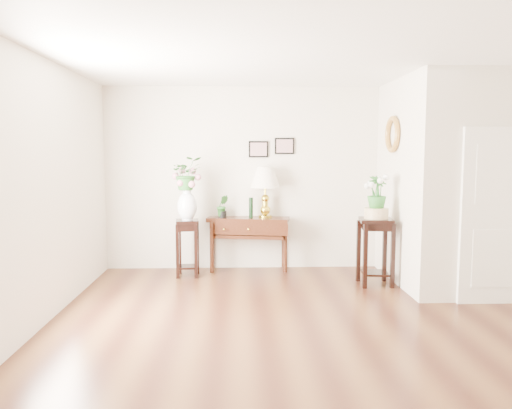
{
  "coord_description": "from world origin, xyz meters",
  "views": [
    {
      "loc": [
        -0.98,
        -4.95,
        1.81
      ],
      "look_at": [
        -0.74,
        1.3,
        1.15
      ],
      "focal_mm": 35.0,
      "sensor_mm": 36.0,
      "label": 1
    }
  ],
  "objects": [
    {
      "name": "floor",
      "position": [
        0.0,
        0.0,
        0.0
      ],
      "size": [
        6.0,
        5.5,
        0.02
      ],
      "primitive_type": "cube",
      "color": "#55331A",
      "rests_on": "ground"
    },
    {
      "name": "ceiling",
      "position": [
        0.0,
        0.0,
        2.8
      ],
      "size": [
        6.0,
        5.5,
        0.02
      ],
      "primitive_type": "cube",
      "color": "white",
      "rests_on": "ground"
    },
    {
      "name": "wall_back",
      "position": [
        0.0,
        2.75,
        1.4
      ],
      "size": [
        6.0,
        0.02,
        2.8
      ],
      "primitive_type": "cube",
      "color": "beige",
      "rests_on": "ground"
    },
    {
      "name": "wall_front",
      "position": [
        0.0,
        -2.75,
        1.4
      ],
      "size": [
        6.0,
        0.02,
        2.8
      ],
      "primitive_type": "cube",
      "color": "beige",
      "rests_on": "ground"
    },
    {
      "name": "wall_left",
      "position": [
        -3.0,
        0.0,
        1.4
      ],
      "size": [
        0.02,
        5.5,
        2.8
      ],
      "primitive_type": "cube",
      "color": "beige",
      "rests_on": "ground"
    },
    {
      "name": "partition",
      "position": [
        2.1,
        1.77,
        1.4
      ],
      "size": [
        1.8,
        1.95,
        2.8
      ],
      "primitive_type": "cube",
      "color": "beige",
      "rests_on": "floor"
    },
    {
      "name": "door",
      "position": [
        2.1,
        0.78,
        1.05
      ],
      "size": [
        0.9,
        0.05,
        2.1
      ],
      "primitive_type": "cube",
      "color": "white",
      "rests_on": "floor"
    },
    {
      "name": "art_print_left",
      "position": [
        -0.65,
        2.73,
        1.85
      ],
      "size": [
        0.3,
        0.02,
        0.25
      ],
      "primitive_type": "cube",
      "color": "black",
      "rests_on": "wall_back"
    },
    {
      "name": "art_print_right",
      "position": [
        -0.25,
        2.73,
        1.9
      ],
      "size": [
        0.3,
        0.02,
        0.25
      ],
      "primitive_type": "cube",
      "color": "black",
      "rests_on": "wall_back"
    },
    {
      "name": "wall_ornament",
      "position": [
        1.16,
        1.9,
        2.05
      ],
      "size": [
        0.07,
        0.51,
        0.51
      ],
      "primitive_type": "torus",
      "rotation": [
        0.0,
        1.57,
        0.0
      ],
      "color": "#AA7129",
      "rests_on": "partition"
    },
    {
      "name": "console_table",
      "position": [
        -0.81,
        2.57,
        0.41
      ],
      "size": [
        1.28,
        0.62,
        0.82
      ],
      "primitive_type": "cube",
      "rotation": [
        0.0,
        0.0,
        -0.18
      ],
      "color": "black",
      "rests_on": "floor"
    },
    {
      "name": "table_lamp",
      "position": [
        -0.55,
        2.57,
        1.17
      ],
      "size": [
        0.48,
        0.48,
        0.78
      ],
      "primitive_type": "cube",
      "rotation": [
        0.0,
        0.0,
        0.09
      ],
      "color": "gold",
      "rests_on": "console_table"
    },
    {
      "name": "green_vase",
      "position": [
        -0.77,
        2.57,
        0.99
      ],
      "size": [
        0.06,
        0.06,
        0.3
      ],
      "primitive_type": "cylinder",
      "rotation": [
        0.0,
        0.0,
        0.01
      ],
      "color": "black",
      "rests_on": "console_table"
    },
    {
      "name": "potted_plant",
      "position": [
        -1.2,
        2.57,
        0.98
      ],
      "size": [
        0.2,
        0.17,
        0.32
      ],
      "primitive_type": "imported",
      "rotation": [
        0.0,
        0.0,
        0.18
      ],
      "color": "#286B26",
      "rests_on": "console_table"
    },
    {
      "name": "plant_stand_a",
      "position": [
        -1.7,
        2.24,
        0.41
      ],
      "size": [
        0.36,
        0.36,
        0.83
      ],
      "primitive_type": "cube",
      "rotation": [
        0.0,
        0.0,
        0.11
      ],
      "color": "black",
      "rests_on": "floor"
    },
    {
      "name": "porcelain_vase",
      "position": [
        -1.7,
        2.24,
        1.05
      ],
      "size": [
        0.37,
        0.37,
        0.49
      ],
      "primitive_type": null,
      "rotation": [
        0.0,
        0.0,
        0.38
      ],
      "color": "white",
      "rests_on": "plant_stand_a"
    },
    {
      "name": "lily_arrangement",
      "position": [
        -1.7,
        2.24,
        1.47
      ],
      "size": [
        0.54,
        0.5,
        0.48
      ],
      "primitive_type": "imported",
      "rotation": [
        0.0,
        0.0,
        0.36
      ],
      "color": "#286B26",
      "rests_on": "porcelain_vase"
    },
    {
      "name": "plant_stand_b",
      "position": [
        0.9,
        1.67,
        0.46
      ],
      "size": [
        0.49,
        0.49,
        0.91
      ],
      "primitive_type": "cube",
      "rotation": [
        0.0,
        0.0,
        -0.14
      ],
      "color": "black",
      "rests_on": "floor"
    },
    {
      "name": "ceramic_bowl",
      "position": [
        0.9,
        1.67,
        0.99
      ],
      "size": [
        0.43,
        0.43,
        0.14
      ],
      "primitive_type": "cylinder",
      "rotation": [
        0.0,
        0.0,
        -0.41
      ],
      "color": "beige",
      "rests_on": "plant_stand_b"
    },
    {
      "name": "narcissus",
      "position": [
        0.9,
        1.67,
        1.26
      ],
      "size": [
        0.34,
        0.34,
        0.46
      ],
      "primitive_type": "imported",
      "rotation": [
        0.0,
        0.0,
        0.42
      ],
      "color": "#286B26",
      "rests_on": "ceramic_bowl"
    }
  ]
}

